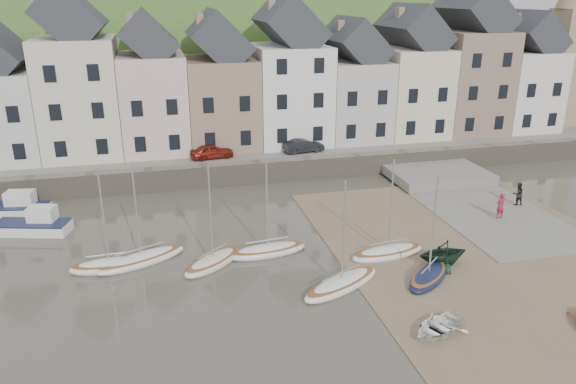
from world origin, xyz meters
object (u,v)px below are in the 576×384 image
object	(u,v)px
sailboat_0	(141,259)
car_left	(212,151)
rowboat_white	(437,327)
car_right	(304,146)
rowboat_green	(443,253)
person_red	(500,206)
person_dark	(518,194)

from	to	relation	value
sailboat_0	car_left	xyz separation A→B (m)	(5.95, 15.33, 1.96)
rowboat_white	car_right	size ratio (longest dim) A/B	0.81
rowboat_white	rowboat_green	distance (m)	7.10
person_red	person_dark	world-z (taller)	person_red
sailboat_0	car_right	distance (m)	20.89
rowboat_white	car_right	bearing A→B (deg)	153.14
sailboat_0	rowboat_white	xyz separation A→B (m)	(13.42, -10.58, 0.11)
rowboat_white	person_red	bearing A→B (deg)	110.88
rowboat_green	car_left	bearing A→B (deg)	-152.14
person_dark	sailboat_0	bearing A→B (deg)	10.64
rowboat_green	car_right	distance (m)	20.07
rowboat_green	person_dark	world-z (taller)	person_dark
sailboat_0	person_dark	bearing A→B (deg)	5.82
sailboat_0	rowboat_white	world-z (taller)	sailboat_0
rowboat_white	car_left	distance (m)	27.03
rowboat_green	person_red	size ratio (longest dim) A/B	1.59
rowboat_white	person_dark	xyz separation A→B (m)	(13.68, 13.35, 0.61)
rowboat_green	person_dark	bearing A→B (deg)	124.36
rowboat_white	car_left	bearing A→B (deg)	170.66
person_red	rowboat_white	bearing A→B (deg)	35.90
sailboat_0	rowboat_green	size ratio (longest dim) A/B	2.15
sailboat_0	person_dark	size ratio (longest dim) A/B	3.70
sailboat_0	car_left	bearing A→B (deg)	68.80
rowboat_white	car_right	xyz separation A→B (m)	(0.65, 25.91, 1.83)
sailboat_0	car_right	bearing A→B (deg)	47.46
person_dark	car_right	world-z (taller)	car_right
car_right	car_left	bearing A→B (deg)	82.47
rowboat_green	rowboat_white	bearing A→B (deg)	-31.83
car_left	person_dark	bearing A→B (deg)	-129.25
sailboat_0	rowboat_white	size ratio (longest dim) A/B	2.15
rowboat_white	person_red	world-z (taller)	person_red
car_left	rowboat_green	bearing A→B (deg)	-159.34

